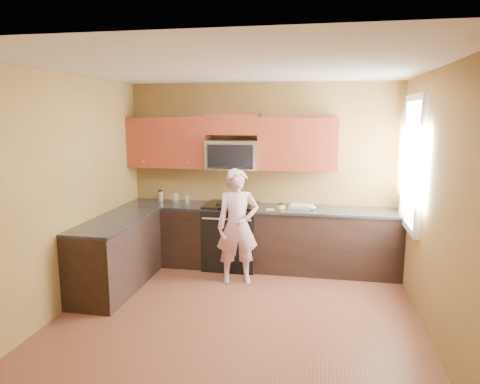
% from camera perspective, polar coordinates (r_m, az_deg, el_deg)
% --- Properties ---
extents(floor, '(4.00, 4.00, 0.00)m').
position_cam_1_polar(floor, '(5.01, -0.49, -16.35)').
color(floor, brown).
rests_on(floor, ground).
extents(ceiling, '(4.00, 4.00, 0.00)m').
position_cam_1_polar(ceiling, '(4.52, -0.55, 16.03)').
color(ceiling, white).
rests_on(ceiling, ground).
extents(wall_back, '(4.00, 0.00, 4.00)m').
position_cam_1_polar(wall_back, '(6.52, 2.86, 2.30)').
color(wall_back, brown).
rests_on(wall_back, ground).
extents(wall_front, '(4.00, 0.00, 4.00)m').
position_cam_1_polar(wall_front, '(2.70, -8.77, -9.07)').
color(wall_front, brown).
rests_on(wall_front, ground).
extents(wall_left, '(0.00, 4.00, 4.00)m').
position_cam_1_polar(wall_left, '(5.33, -22.13, -0.20)').
color(wall_left, brown).
rests_on(wall_left, ground).
extents(wall_right, '(0.00, 4.00, 4.00)m').
position_cam_1_polar(wall_right, '(4.64, 24.54, -1.81)').
color(wall_right, brown).
rests_on(wall_right, ground).
extents(cabinet_back_run, '(4.00, 0.60, 0.88)m').
position_cam_1_polar(cabinet_back_run, '(6.42, 2.42, -6.13)').
color(cabinet_back_run, black).
rests_on(cabinet_back_run, floor).
extents(cabinet_left_run, '(0.60, 1.60, 0.88)m').
position_cam_1_polar(cabinet_left_run, '(5.90, -15.91, -7.99)').
color(cabinet_left_run, black).
rests_on(cabinet_left_run, floor).
extents(countertop_back, '(4.00, 0.62, 0.04)m').
position_cam_1_polar(countertop_back, '(6.30, 2.44, -2.13)').
color(countertop_back, black).
rests_on(countertop_back, cabinet_back_run).
extents(countertop_left, '(0.62, 1.60, 0.04)m').
position_cam_1_polar(countertop_left, '(5.78, -16.04, -3.65)').
color(countertop_left, black).
rests_on(countertop_left, cabinet_left_run).
extents(stove, '(0.76, 0.65, 0.95)m').
position_cam_1_polar(stove, '(6.46, -1.14, -5.72)').
color(stove, black).
rests_on(stove, floor).
extents(microwave, '(0.76, 0.40, 0.42)m').
position_cam_1_polar(microwave, '(6.38, -0.94, 3.04)').
color(microwave, silver).
rests_on(microwave, wall_back).
extents(upper_cab_left, '(1.22, 0.33, 0.75)m').
position_cam_1_polar(upper_cab_left, '(6.68, -9.25, 3.23)').
color(upper_cab_left, maroon).
rests_on(upper_cab_left, wall_back).
extents(upper_cab_right, '(1.12, 0.33, 0.75)m').
position_cam_1_polar(upper_cab_right, '(6.30, 7.54, 2.86)').
color(upper_cab_right, maroon).
rests_on(upper_cab_right, wall_back).
extents(upper_cab_over_mw, '(0.76, 0.33, 0.30)m').
position_cam_1_polar(upper_cab_over_mw, '(6.37, -0.90, 8.89)').
color(upper_cab_over_mw, maroon).
rests_on(upper_cab_over_mw, wall_back).
extents(window, '(0.06, 1.06, 1.66)m').
position_cam_1_polar(window, '(5.75, 21.74, 3.55)').
color(window, white).
rests_on(window, wall_right).
extents(woman, '(0.65, 0.53, 1.54)m').
position_cam_1_polar(woman, '(5.79, -0.31, -4.53)').
color(woman, '#CA6584').
rests_on(woman, floor).
extents(frying_pan, '(0.34, 0.46, 0.05)m').
position_cam_1_polar(frying_pan, '(6.15, -2.02, -1.96)').
color(frying_pan, black).
rests_on(frying_pan, stove).
extents(butter_tub, '(0.12, 0.12, 0.08)m').
position_cam_1_polar(butter_tub, '(6.22, 5.42, -2.15)').
color(butter_tub, gold).
rests_on(butter_tub, countertop_back).
extents(toast_slice, '(0.12, 0.12, 0.01)m').
position_cam_1_polar(toast_slice, '(6.09, 3.98, -2.31)').
color(toast_slice, '#B27F47').
rests_on(toast_slice, countertop_back).
extents(napkin_a, '(0.13, 0.14, 0.06)m').
position_cam_1_polar(napkin_a, '(6.14, -0.28, -1.98)').
color(napkin_a, silver).
rests_on(napkin_a, countertop_back).
extents(napkin_b, '(0.12, 0.14, 0.07)m').
position_cam_1_polar(napkin_b, '(6.17, 9.37, -2.02)').
color(napkin_b, silver).
rests_on(napkin_b, countertop_back).
extents(dish_towel, '(0.34, 0.29, 0.05)m').
position_cam_1_polar(dish_towel, '(6.26, 8.03, -1.89)').
color(dish_towel, silver).
rests_on(dish_towel, countertop_back).
extents(travel_mug, '(0.08, 0.08, 0.17)m').
position_cam_1_polar(travel_mug, '(6.85, -10.37, -1.13)').
color(travel_mug, silver).
rests_on(travel_mug, countertop_back).
extents(glass_a, '(0.09, 0.09, 0.12)m').
position_cam_1_polar(glass_a, '(6.69, -8.29, -0.82)').
color(glass_a, silver).
rests_on(glass_a, countertop_back).
extents(glass_b, '(0.09, 0.09, 0.12)m').
position_cam_1_polar(glass_b, '(6.56, -6.92, -1.00)').
color(glass_b, silver).
rests_on(glass_b, countertop_back).
extents(glass_c, '(0.07, 0.07, 0.12)m').
position_cam_1_polar(glass_c, '(6.78, -8.47, -0.67)').
color(glass_c, silver).
rests_on(glass_c, countertop_back).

